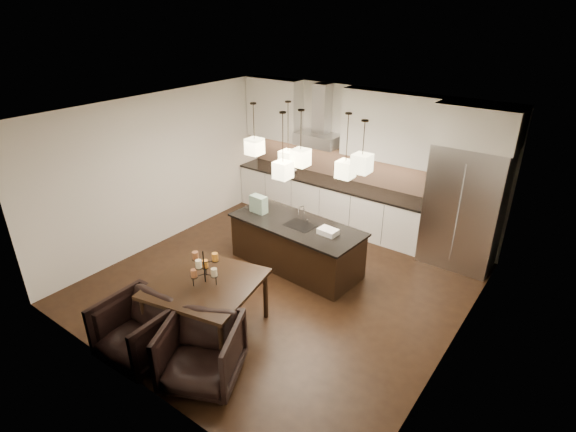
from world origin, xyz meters
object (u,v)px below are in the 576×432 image
Objects in this scene: refrigerator at (464,207)px; dining_table at (208,306)px; armchair_right at (201,353)px; armchair_left at (138,331)px; island_body at (296,246)px.

dining_table is (-2.20, -3.92, -0.67)m from refrigerator.
armchair_right is at bearing -109.10° from refrigerator.
armchair_left is at bearing -122.84° from dining_table.
refrigerator is at bearing 42.92° from island_body.
dining_table is 1.48× the size of armchair_right.
armchair_right reaches higher than dining_table.
dining_table is at bearing -85.78° from island_body.
refrigerator is 1.60× the size of dining_table.
refrigerator is at bearing 45.84° from armchair_right.
armchair_left is at bearing -117.83° from refrigerator.
armchair_left is 0.96m from armchair_right.
island_body is at bearing -140.98° from refrigerator.
refrigerator is 5.48m from armchair_left.
refrigerator is 2.37× the size of armchair_left.
island_body is at bearing 78.37° from dining_table.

